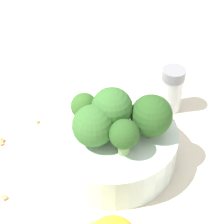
% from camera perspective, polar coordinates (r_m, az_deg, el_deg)
% --- Properties ---
extents(ground_plane, '(3.00, 3.00, 0.00)m').
position_cam_1_polar(ground_plane, '(0.51, 0.00, -7.07)').
color(ground_plane, beige).
extents(bowl, '(0.17, 0.17, 0.05)m').
position_cam_1_polar(bowl, '(0.50, 0.00, -5.06)').
color(bowl, silver).
rests_on(bowl, ground_plane).
extents(broccoli_floret_0, '(0.05, 0.05, 0.05)m').
position_cam_1_polar(broccoli_floret_0, '(0.44, -2.84, -2.13)').
color(broccoli_floret_0, '#7A9E5B').
rests_on(broccoli_floret_0, bowl).
extents(broccoli_floret_1, '(0.05, 0.05, 0.06)m').
position_cam_1_polar(broccoli_floret_1, '(0.45, -0.00, 0.38)').
color(broccoli_floret_1, '#7A9E5B').
rests_on(broccoli_floret_1, bowl).
extents(broccoli_floret_2, '(0.05, 0.05, 0.06)m').
position_cam_1_polar(broccoli_floret_2, '(0.46, 6.01, -0.62)').
color(broccoli_floret_2, '#7A9E5B').
rests_on(broccoli_floret_2, bowl).
extents(broccoli_floret_3, '(0.04, 0.04, 0.05)m').
position_cam_1_polar(broccoli_floret_3, '(0.43, 1.87, -3.56)').
color(broccoli_floret_3, '#8EB770').
rests_on(broccoli_floret_3, bowl).
extents(broccoli_floret_4, '(0.03, 0.03, 0.04)m').
position_cam_1_polar(broccoli_floret_4, '(0.48, -4.26, 0.72)').
color(broccoli_floret_4, '#7A9E5B').
rests_on(broccoli_floret_4, bowl).
extents(pepper_shaker, '(0.04, 0.04, 0.07)m').
position_cam_1_polar(pepper_shaker, '(0.57, 9.09, 3.46)').
color(pepper_shaker, silver).
rests_on(pepper_shaker, ground_plane).
extents(almond_crumb_0, '(0.01, 0.01, 0.01)m').
position_cam_1_polar(almond_crumb_0, '(0.56, -16.39, -4.02)').
color(almond_crumb_0, '#AD7F4C').
rests_on(almond_crumb_0, ground_plane).
extents(almond_crumb_2, '(0.01, 0.01, 0.01)m').
position_cam_1_polar(almond_crumb_2, '(0.57, -11.22, -1.42)').
color(almond_crumb_2, '#AD7F4C').
rests_on(almond_crumb_2, ground_plane).
extents(almond_crumb_3, '(0.01, 0.01, 0.01)m').
position_cam_1_polar(almond_crumb_3, '(0.49, -16.12, -12.27)').
color(almond_crumb_3, tan).
rests_on(almond_crumb_3, ground_plane).
extents(almond_crumb_4, '(0.01, 0.01, 0.01)m').
position_cam_1_polar(almond_crumb_4, '(0.55, -16.50, -4.49)').
color(almond_crumb_4, tan).
rests_on(almond_crumb_4, ground_plane).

